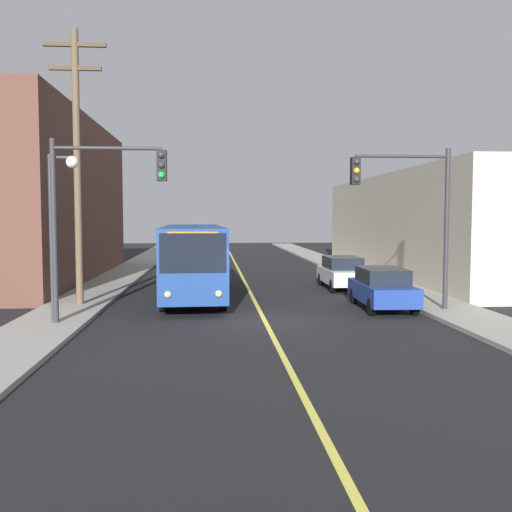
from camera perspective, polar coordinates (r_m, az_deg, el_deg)
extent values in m
plane|color=black|center=(20.46, 0.82, -6.32)|extent=(120.00, 120.00, 0.00)
cube|color=gray|center=(30.74, -14.54, -2.87)|extent=(2.50, 90.00, 0.15)
cube|color=gray|center=(31.59, 12.35, -2.65)|extent=(2.50, 90.00, 0.15)
cube|color=#D8CC4C|center=(35.28, -1.40, -2.00)|extent=(0.16, 60.00, 0.01)
cube|color=brown|center=(35.89, -23.47, 5.08)|extent=(10.00, 21.18, 9.14)
cube|color=black|center=(34.64, -15.56, 0.39)|extent=(0.06, 14.83, 1.30)
cube|color=black|center=(34.60, -15.65, 5.69)|extent=(0.06, 14.83, 1.30)
cube|color=beige|center=(39.22, 20.24, 2.88)|extent=(12.00, 26.65, 6.20)
cube|color=black|center=(37.19, 11.81, 0.68)|extent=(0.06, 18.65, 1.30)
cube|color=navy|center=(26.44, -6.24, -0.04)|extent=(2.95, 12.08, 2.75)
cube|color=black|center=(20.44, -6.22, 0.29)|extent=(2.35, 0.16, 1.40)
cube|color=black|center=(32.38, -6.27, 1.78)|extent=(2.30, 0.16, 1.10)
cube|color=black|center=(26.44, -8.97, 1.08)|extent=(0.40, 10.20, 1.10)
cube|color=black|center=(26.44, -3.53, 1.12)|extent=(0.40, 10.20, 1.10)
cube|color=orange|center=(20.42, -6.24, 1.97)|extent=(1.79, 0.12, 0.30)
sphere|color=#F9D872|center=(20.56, -8.69, -3.77)|extent=(0.24, 0.24, 0.24)
sphere|color=#F9D872|center=(20.56, -3.70, -3.74)|extent=(0.24, 0.24, 0.24)
cylinder|color=black|center=(22.43, -9.08, -4.17)|extent=(0.33, 1.01, 1.00)
cylinder|color=black|center=(22.43, -3.32, -4.13)|extent=(0.33, 1.01, 1.00)
cylinder|color=black|center=(30.06, -8.38, -2.12)|extent=(0.33, 1.01, 1.00)
cylinder|color=black|center=(30.07, -4.09, -2.09)|extent=(0.33, 1.01, 1.00)
cube|color=navy|center=(23.30, 12.31, -3.49)|extent=(1.90, 4.44, 0.70)
cube|color=black|center=(23.23, 12.33, -1.90)|extent=(1.68, 2.50, 0.60)
cylinder|color=black|center=(21.71, 11.30, -4.94)|extent=(0.24, 0.65, 0.64)
cylinder|color=black|center=(22.16, 15.33, -4.83)|extent=(0.24, 0.65, 0.64)
cylinder|color=black|center=(24.60, 9.57, -3.89)|extent=(0.24, 0.65, 0.64)
cylinder|color=black|center=(25.00, 13.16, -3.81)|extent=(0.24, 0.65, 0.64)
cube|color=silver|center=(29.46, 8.49, -1.91)|extent=(1.80, 4.40, 0.70)
cube|color=black|center=(29.40, 8.50, -0.65)|extent=(1.62, 2.46, 0.60)
cylinder|color=black|center=(27.87, 7.56, -2.96)|extent=(0.22, 0.64, 0.64)
cylinder|color=black|center=(28.24, 10.74, -2.90)|extent=(0.22, 0.64, 0.64)
cylinder|color=black|center=(30.79, 6.40, -2.30)|extent=(0.22, 0.64, 0.64)
cylinder|color=black|center=(31.13, 9.30, -2.26)|extent=(0.22, 0.64, 0.64)
cylinder|color=brown|center=(24.01, -17.18, 8.22)|extent=(0.28, 0.28, 10.72)
cube|color=#4C3D2D|center=(24.84, -17.41, 19.24)|extent=(2.40, 0.16, 0.16)
cube|color=#4C3D2D|center=(24.62, -17.37, 17.22)|extent=(2.00, 0.16, 0.16)
cylinder|color=#2D2D33|center=(19.99, -19.24, 2.31)|extent=(0.18, 0.18, 6.00)
cylinder|color=#2D2D33|center=(19.73, -14.42, 10.24)|extent=(3.50, 0.12, 0.12)
cube|color=black|center=(19.45, -9.25, 8.78)|extent=(0.32, 0.36, 1.00)
sphere|color=#2D2D2D|center=(19.30, -9.31, 9.77)|extent=(0.22, 0.22, 0.22)
sphere|color=#2D2D2D|center=(19.27, -9.30, 8.83)|extent=(0.22, 0.22, 0.22)
sphere|color=green|center=(19.24, -9.29, 7.88)|extent=(0.22, 0.22, 0.22)
cylinder|color=#2D2D33|center=(22.84, 18.24, 2.50)|extent=(0.18, 0.18, 6.00)
cylinder|color=#2D2D33|center=(22.33, 14.19, 9.49)|extent=(3.50, 0.12, 0.12)
cube|color=black|center=(21.79, 9.75, 8.24)|extent=(0.32, 0.36, 1.00)
sphere|color=#2D2D2D|center=(21.64, 9.88, 9.12)|extent=(0.22, 0.22, 0.22)
sphere|color=#F2A519|center=(21.61, 9.87, 8.28)|extent=(0.22, 0.22, 0.22)
sphere|color=#2D2D2D|center=(21.59, 9.86, 7.43)|extent=(0.22, 0.22, 0.22)
cylinder|color=#38383D|center=(20.11, -19.44, 1.60)|extent=(0.16, 0.16, 5.50)
cylinder|color=#38383D|center=(20.10, -18.63, 9.18)|extent=(0.70, 0.10, 0.10)
sphere|color=#EAE5C6|center=(20.00, -17.64, 8.80)|extent=(0.40, 0.40, 0.40)
cylinder|color=red|center=(28.06, 13.68, -2.62)|extent=(0.26, 0.26, 0.70)
sphere|color=gold|center=(28.02, 13.69, -1.87)|extent=(0.24, 0.24, 0.24)
cylinder|color=red|center=(27.99, 13.37, -2.42)|extent=(0.12, 0.10, 0.10)
cylinder|color=red|center=(28.09, 13.99, -2.41)|extent=(0.12, 0.10, 0.10)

